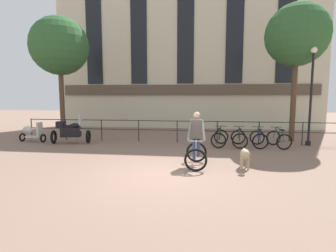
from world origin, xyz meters
The scene contains 14 objects.
ground_plane centered at (0.00, 0.00, 0.00)m, with size 60.00×60.00×0.00m, color #846656.
canal_railing centered at (0.00, 5.20, 0.71)m, with size 15.05×0.05×1.05m.
building_facade centered at (0.00, 10.99, 5.58)m, with size 18.00×0.72×11.21m.
cyclist_with_bike centered at (1.01, 1.13, 0.76)m, with size 0.68×1.17×1.70m.
dog centered at (2.48, 0.94, 0.43)m, with size 0.30×0.92×0.62m.
parked_motorcycle centered at (-4.89, 4.27, 0.56)m, with size 1.79×0.93×1.35m.
parked_bicycle_near_lamp centered at (1.96, 4.54, 0.36)m, with size 0.84×1.21×0.86m.
parked_bicycle_mid_left centered at (2.78, 4.54, 0.36)m, with size 0.72×1.15×0.86m.
parked_bicycle_mid_right centered at (3.61, 4.54, 0.36)m, with size 0.74×1.16×0.86m.
parked_bicycle_far_end centered at (4.44, 4.54, 0.36)m, with size 0.82×1.20×0.86m.
parked_scooter centered at (-6.97, 4.43, 0.46)m, with size 1.32×0.56×0.96m.
street_lamp centered at (5.89, 5.20, 2.42)m, with size 0.28×0.28×4.31m.
tree_canalside_left centered at (-6.53, 6.54, 4.85)m, with size 3.11×3.11×6.43m.
tree_canalside_right centered at (5.53, 6.32, 5.02)m, with size 2.92×2.92×6.51m.
Camera 1 is at (1.19, -7.06, 2.21)m, focal length 28.00 mm.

